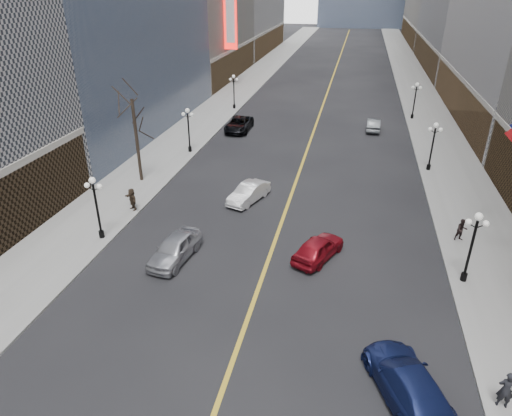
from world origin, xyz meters
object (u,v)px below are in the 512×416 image
at_px(car_nb_near, 175,248).
at_px(car_sb_near, 408,384).
at_px(streetlamp_west_3, 234,88).
at_px(ped_ne_corner, 506,390).
at_px(streetlamp_west_1, 96,202).
at_px(car_nb_far, 239,124).
at_px(streetlamp_east_1, 473,240).
at_px(car_nb_mid, 249,193).
at_px(car_sb_mid, 318,248).
at_px(streetlamp_east_2, 433,142).
at_px(streetlamp_west_2, 188,126).
at_px(car_sb_far, 374,125).
at_px(streetlamp_east_3, 415,97).

distance_m(car_nb_near, car_sb_near, 15.96).
height_order(streetlamp_west_3, ped_ne_corner, streetlamp_west_3).
height_order(streetlamp_west_1, car_nb_far, streetlamp_west_1).
bearing_deg(streetlamp_west_1, streetlamp_east_1, 0.00).
height_order(streetlamp_west_3, car_nb_far, streetlamp_west_3).
bearing_deg(car_nb_mid, car_sb_mid, -29.52).
height_order(streetlamp_east_2, car_sb_near, streetlamp_east_2).
relative_size(streetlamp_west_2, car_sb_mid, 1.01).
bearing_deg(car_sb_far, streetlamp_east_2, 114.52).
distance_m(streetlamp_east_1, streetlamp_west_3, 43.05).
distance_m(streetlamp_west_3, car_sb_mid, 38.27).
bearing_deg(streetlamp_east_3, streetlamp_east_1, -90.00).
xyz_separation_m(streetlamp_east_3, car_nb_near, (-17.67, -37.31, -2.08)).
distance_m(streetlamp_east_1, car_sb_mid, 9.02).
height_order(streetlamp_west_3, car_sb_far, streetlamp_west_3).
xyz_separation_m(streetlamp_east_1, streetlamp_east_3, (0.00, 36.00, 0.00)).
distance_m(car_nb_near, car_nb_mid, 9.77).
relative_size(car_sb_mid, ped_ne_corner, 2.44).
height_order(streetlamp_west_1, car_sb_far, streetlamp_west_1).
distance_m(car_nb_far, car_sb_mid, 28.28).
relative_size(car_sb_near, car_sb_far, 1.31).
bearing_deg(streetlamp_east_2, car_nb_far, 157.47).
bearing_deg(car_nb_mid, ped_ne_corner, -29.41).
relative_size(car_nb_near, car_sb_mid, 1.08).
distance_m(streetlamp_west_1, car_sb_mid, 15.05).
xyz_separation_m(streetlamp_west_3, car_sb_mid, (14.88, -35.19, -2.14)).
bearing_deg(car_nb_far, car_sb_mid, -66.38).
height_order(streetlamp_east_2, car_nb_far, streetlamp_east_2).
bearing_deg(streetlamp_west_1, car_nb_near, -12.42).
xyz_separation_m(streetlamp_west_2, streetlamp_west_3, (0.00, 18.00, 0.00)).
xyz_separation_m(streetlamp_east_3, ped_ne_corner, (-0.08, -45.13, -1.84)).
relative_size(streetlamp_east_2, streetlamp_west_2, 1.00).
relative_size(streetlamp_west_1, car_sb_near, 0.79).
bearing_deg(car_nb_mid, streetlamp_west_3, 126.74).
bearing_deg(car_nb_far, streetlamp_east_1, -53.29).
relative_size(streetlamp_east_2, car_sb_near, 0.79).
xyz_separation_m(car_nb_near, car_sb_far, (12.74, 31.31, -0.10)).
xyz_separation_m(streetlamp_east_2, streetlamp_west_3, (-23.60, 18.00, 0.00)).
bearing_deg(streetlamp_west_2, car_nb_near, -72.93).
distance_m(streetlamp_east_3, car_nb_near, 41.33).
distance_m(car_nb_near, car_nb_far, 27.96).
bearing_deg(car_sb_near, car_sb_far, -111.40).
bearing_deg(streetlamp_east_3, car_sb_mid, -103.92).
height_order(streetlamp_east_1, car_sb_far, streetlamp_east_1).
height_order(streetlamp_west_3, car_sb_near, streetlamp_west_3).
bearing_deg(car_nb_near, car_nb_mid, 81.79).
bearing_deg(streetlamp_west_3, ped_ne_corner, -62.47).
distance_m(streetlamp_west_2, car_sb_mid, 22.84).
relative_size(streetlamp_east_2, car_sb_far, 1.04).
height_order(streetlamp_east_2, car_nb_near, streetlamp_east_2).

